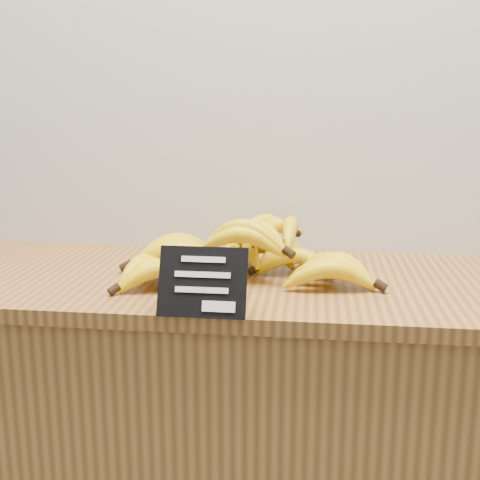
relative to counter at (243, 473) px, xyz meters
The scene contains 4 objects.
counter is the anchor object (origin of this frame).
counter_top 0.47m from the counter, ahead, with size 1.45×0.54×0.03m, color olive.
chalkboard_sign 0.60m from the counter, 99.21° to the right, with size 0.16×0.01×0.12m, color black.
banana_pile 0.53m from the counter, 41.62° to the left, with size 0.56×0.34×0.12m.
Camera 1 is at (0.32, 1.51, 1.29)m, focal length 45.00 mm.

